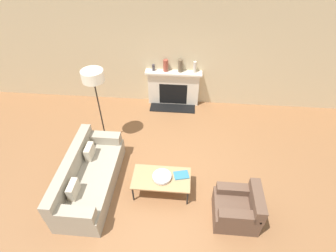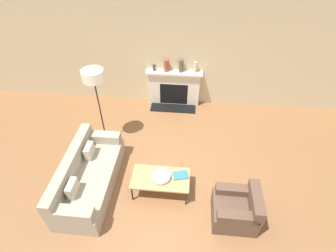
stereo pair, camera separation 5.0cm
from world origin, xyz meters
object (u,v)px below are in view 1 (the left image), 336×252
(couch, at_px, (88,178))
(floor_lamp, at_px, (94,83))
(fireplace, at_px, (173,88))
(mantel_vase_right, at_px, (195,67))
(mantel_vase_center_right, at_px, (180,66))
(mantel_vase_left, at_px, (153,68))
(mantel_vase_center_left, at_px, (166,66))
(coffee_table, at_px, (161,179))
(armchair_near, at_px, (238,208))
(bowl, at_px, (162,177))
(book, at_px, (181,175))

(couch, distance_m, floor_lamp, 1.93)
(fireplace, xyz_separation_m, mantel_vase_right, (0.55, 0.02, 0.67))
(fireplace, bearing_deg, mantel_vase_right, 1.63)
(mantel_vase_center_right, bearing_deg, fireplace, -174.85)
(mantel_vase_left, height_order, mantel_vase_center_left, mantel_vase_center_left)
(mantel_vase_right, bearing_deg, fireplace, -178.37)
(floor_lamp, distance_m, mantel_vase_left, 2.00)
(coffee_table, bearing_deg, armchair_near, -18.03)
(fireplace, distance_m, mantel_vase_left, 0.81)
(bowl, bearing_deg, couch, -178.70)
(armchair_near, height_order, mantel_vase_center_right, mantel_vase_center_right)
(fireplace, xyz_separation_m, mantel_vase_center_right, (0.17, 0.02, 0.69))
(book, bearing_deg, mantel_vase_right, 72.21)
(book, distance_m, floor_lamp, 2.59)
(floor_lamp, bearing_deg, couch, -86.71)
(book, bearing_deg, couch, 169.70)
(fireplace, xyz_separation_m, floor_lamp, (-1.55, -1.65, 1.09))
(mantel_vase_left, bearing_deg, fireplace, -1.65)
(coffee_table, distance_m, bowl, 0.07)
(couch, relative_size, mantel_vase_right, 6.88)
(couch, xyz_separation_m, mantel_vase_right, (2.01, 3.10, 0.86))
(floor_lamp, bearing_deg, armchair_near, -32.31)
(book, distance_m, mantel_vase_center_right, 3.08)
(bowl, bearing_deg, book, 14.39)
(fireplace, relative_size, armchair_near, 1.93)
(book, xyz_separation_m, mantel_vase_center_right, (-0.19, 2.97, 0.76))
(armchair_near, height_order, bowl, armchair_near)
(couch, xyz_separation_m, mantel_vase_left, (0.92, 3.10, 0.80))
(bowl, bearing_deg, armchair_near, -18.12)
(mantel_vase_center_left, distance_m, mantel_vase_center_right, 0.39)
(mantel_vase_center_right, height_order, mantel_vase_right, mantel_vase_center_right)
(couch, distance_m, mantel_vase_center_right, 3.62)
(couch, relative_size, mantel_vase_left, 12.17)
(mantel_vase_left, relative_size, mantel_vase_center_left, 0.53)
(mantel_vase_left, bearing_deg, bowl, -80.07)
(fireplace, distance_m, mantel_vase_center_left, 0.71)
(mantel_vase_right, bearing_deg, mantel_vase_left, 180.00)
(bowl, distance_m, mantel_vase_center_left, 3.16)
(fireplace, height_order, mantel_vase_right, mantel_vase_right)
(couch, relative_size, book, 6.38)
(coffee_table, xyz_separation_m, mantel_vase_center_right, (0.19, 3.07, 0.81))
(fireplace, distance_m, floor_lamp, 2.51)
(book, xyz_separation_m, mantel_vase_center_left, (-0.58, 2.97, 0.75))
(mantel_vase_center_left, height_order, mantel_vase_center_right, mantel_vase_center_right)
(armchair_near, xyz_separation_m, bowl, (-1.41, 0.46, 0.16))
(floor_lamp, bearing_deg, book, -34.53)
(armchair_near, relative_size, mantel_vase_left, 4.61)
(mantel_vase_left, bearing_deg, book, -73.12)
(book, distance_m, mantel_vase_right, 3.07)
(couch, height_order, armchair_near, couch)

